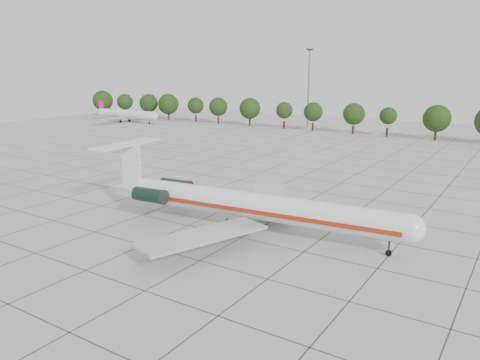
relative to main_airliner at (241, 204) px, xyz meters
The scene contains 7 objects.
ground 9.31m from the main_airliner, 138.49° to the left, with size 260.00×260.00×0.00m, color #B1B2AA.
apron_joints 22.01m from the main_airliner, 107.39° to the left, with size 170.00×170.00×0.02m, color #383838.
main_airliner is the anchor object (origin of this frame).
ground_crew 10.51m from the main_airliner, 66.23° to the left, with size 0.73×0.48×2.02m, color orange.
bg_airliner_a 124.91m from the main_airliner, 142.44° to the left, with size 28.24×27.20×7.40m.
tree_line 92.59m from the main_airliner, 101.33° to the left, with size 249.86×8.44×10.22m.
floodlight_mast 104.91m from the main_airliner, 110.48° to the left, with size 1.60×1.60×25.45m.
Camera 1 is at (35.83, -51.46, 19.32)m, focal length 35.00 mm.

